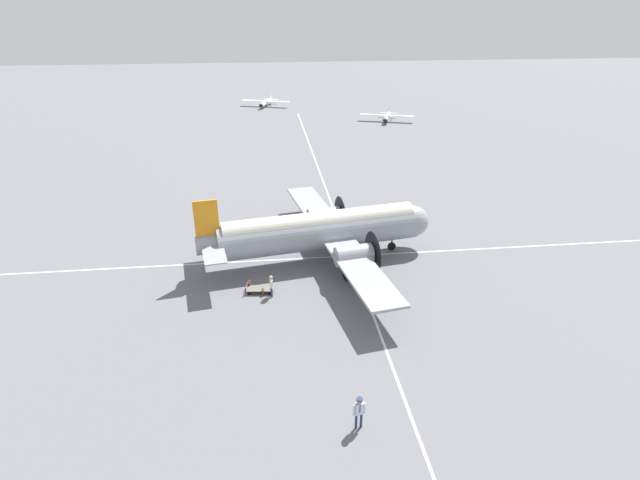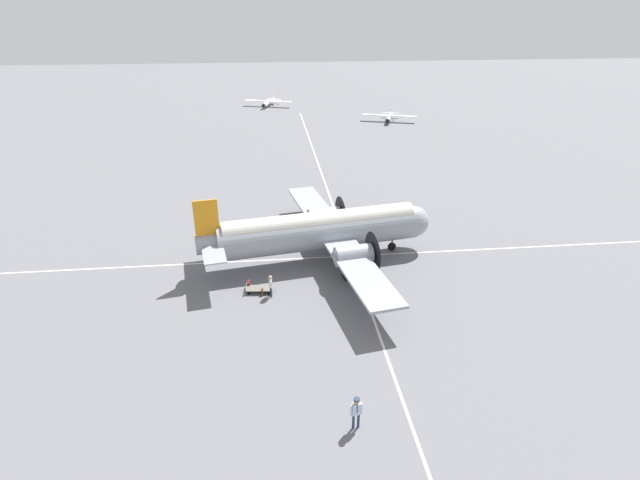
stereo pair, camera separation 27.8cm
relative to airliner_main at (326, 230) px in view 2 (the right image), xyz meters
name	(u,v)px [view 2 (the right image)]	position (x,y,z in m)	size (l,w,h in m)	color
ground_plane	(320,260)	(-0.08, 0.45, -2.64)	(300.00, 300.00, 0.00)	slate
apron_line_eastwest	(352,258)	(-0.08, -2.20, -2.64)	(120.00, 0.16, 0.01)	silver
apron_line_northsouth	(320,257)	(0.31, 0.45, -2.64)	(0.16, 120.00, 0.01)	silver
airliner_main	(326,230)	(0.00, 0.00, 0.00)	(23.08, 19.21, 6.15)	#9399A3
crew_foreground	(356,410)	(-18.12, 0.61, -1.46)	(0.36, 0.63, 1.89)	navy
passenger_boarding	(271,284)	(-5.29, 4.57, -1.61)	(0.57, 0.27, 1.69)	navy
suitcase_near_door	(249,284)	(-3.94, 6.19, -2.37)	(0.50, 0.19, 0.58)	maroon
suitcase_upright_spare	(262,292)	(-5.01, 5.18, -2.42)	(0.43, 0.13, 0.47)	#47331E
baggage_cart	(259,289)	(-4.61, 5.40, -2.37)	(1.10, 2.06, 0.56)	#6B665B
light_aircraft_distant	(268,102)	(67.47, 3.69, -1.83)	(7.43, 9.69, 1.92)	white
light_aircraft_taxiing	(389,117)	(50.98, -17.39, -1.84)	(7.20, 9.40, 1.87)	#B7BCC6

